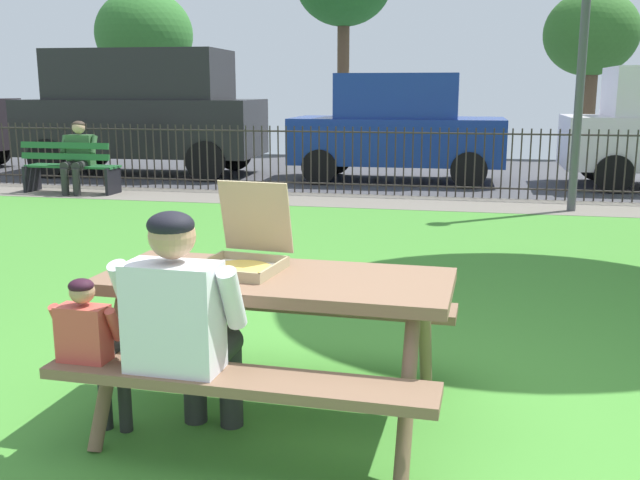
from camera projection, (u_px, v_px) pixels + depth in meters
ground at (398, 309)px, 5.71m from camera, size 28.00×12.23×0.02m
cobblestone_walkway at (435, 204)px, 10.89m from camera, size 28.00×1.40×0.01m
street_asphalt at (446, 173)px, 14.82m from camera, size 28.00×6.81×0.01m
picnic_table_foreground at (276, 307)px, 3.72m from camera, size 1.84×1.53×0.79m
pizza_box_open at (245, 253)px, 3.80m from camera, size 0.46×0.51×0.46m
adult_at_table at (183, 322)px, 3.30m from camera, size 0.62×0.60×1.19m
child_at_table at (93, 344)px, 3.41m from camera, size 0.34×0.33×0.86m
iron_fence_streetside at (439, 162)px, 11.44m from camera, size 19.19×0.03×1.11m
park_bench_left at (70, 168)px, 11.90m from camera, size 1.61×0.50×0.85m
person_on_park_bench at (78, 154)px, 11.84m from camera, size 0.62×0.61×1.19m
lamp_post_walkway at (584, 30)px, 9.71m from camera, size 0.28×0.28×4.07m
parked_car_left at (143, 109)px, 14.34m from camera, size 4.79×2.27×2.46m
parked_car_center at (398, 127)px, 13.35m from camera, size 3.93×1.89×1.98m
far_tree_left at (144, 36)px, 20.96m from camera, size 2.82×2.82×4.54m
far_tree_center at (591, 36)px, 18.45m from camera, size 2.40×2.40×4.19m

